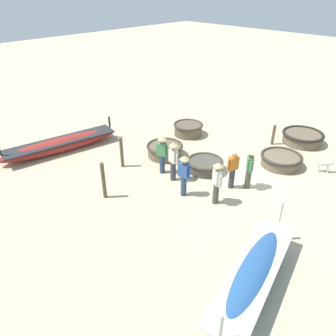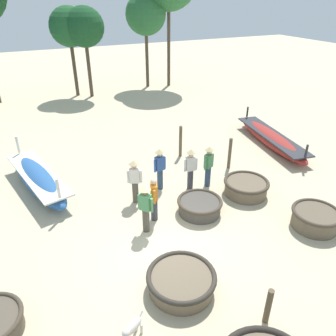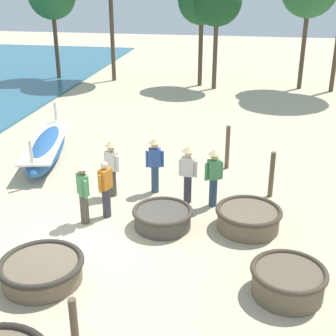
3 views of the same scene
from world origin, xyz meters
The scene contains 17 objects.
ground_plane centered at (0.00, 0.00, 0.00)m, with size 80.00×80.00×0.00m, color #C6B793.
coracle_center centered at (-0.36, -1.54, 0.28)m, with size 1.78×1.78×0.51m.
coracle_nearest centered at (3.85, 1.41, 0.31)m, with size 1.67×1.67×0.57m.
coracle_far_left centered at (1.71, 1.13, 0.27)m, with size 1.55×1.55×0.50m.
coracle_front_left centered at (4.67, -1.11, 0.33)m, with size 1.53×1.53×0.61m.
long_boat_white_hull centered at (-3.07, 5.02, 0.42)m, with size 2.06×4.85×1.46m.
fisherman_standing_left centered at (-0.05, 2.67, 0.96)m, with size 0.49×0.36×1.67m.
fisherman_crouching centered at (0.15, 1.42, 0.84)m, with size 0.32×0.51×1.57m.
fisherman_by_coracle centered at (2.86, 2.52, 0.96)m, with size 0.48×0.36×1.67m.
fisherman_hauling centered at (-0.31, 0.99, 0.96)m, with size 0.38×0.44×1.67m.
fisherman_with_hat centered at (1.11, 3.12, 0.96)m, with size 0.52×0.36×1.67m.
fisherman_standing_right centered at (2.14, 2.61, 0.96)m, with size 0.53×0.36×1.67m.
mooring_post_inland centered at (0.98, -3.20, 0.50)m, with size 0.14×0.14×1.00m, color brown.
mooring_post_shoreline centered at (3.09, 5.29, 0.73)m, with size 0.14×0.14×1.46m, color brown.
mooring_post_mid_beach centered at (4.45, 3.39, 0.68)m, with size 0.14×0.14×1.36m, color brown.
tree_left_mid centered at (1.72, 16.65, 4.59)m, with size 2.60×2.60×5.92m.
tree_tall_back centered at (0.85, 17.34, 4.58)m, with size 2.59×2.59×5.91m.
Camera 3 is at (3.64, -9.13, 6.02)m, focal length 50.00 mm.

